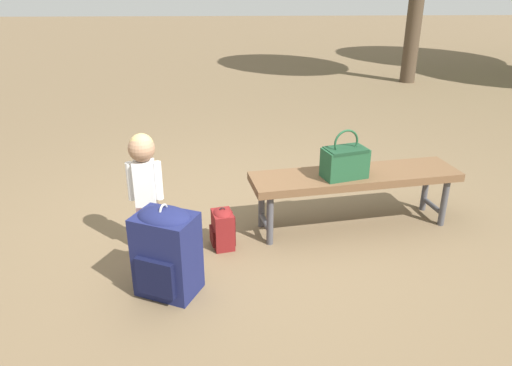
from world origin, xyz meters
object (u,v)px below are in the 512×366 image
(park_bench, at_px, (355,180))
(backpack_small, at_px, (223,227))
(handbag, at_px, (345,161))
(child_standing, at_px, (144,176))
(backpack_large, at_px, (167,249))

(park_bench, distance_m, backpack_small, 1.07)
(park_bench, relative_size, handbag, 4.47)
(handbag, height_order, child_standing, child_standing)
(child_standing, distance_m, backpack_small, 0.67)
(backpack_large, relative_size, backpack_small, 1.91)
(backpack_small, bearing_deg, child_standing, 4.23)
(handbag, height_order, backpack_small, handbag)
(park_bench, height_order, backpack_small, park_bench)
(child_standing, distance_m, backpack_large, 0.60)
(park_bench, xyz_separation_m, child_standing, (1.53, 0.32, 0.19))
(child_standing, relative_size, backpack_small, 2.77)
(handbag, bearing_deg, backpack_small, 13.03)
(backpack_small, bearing_deg, handbag, -166.97)
(park_bench, relative_size, child_standing, 1.87)
(handbag, distance_m, backpack_small, 1.02)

